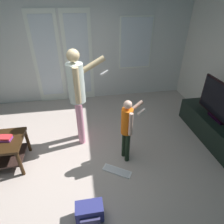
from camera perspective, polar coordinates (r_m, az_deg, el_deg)
name	(u,v)px	position (r m, az deg, el deg)	size (l,w,h in m)	color
ground_plane	(70,167)	(3.14, -12.45, -15.97)	(5.86, 4.73, 0.02)	#B3A29A
wall_back_with_doors	(66,41)	(4.54, -13.64, 20.03)	(5.86, 0.09, 2.89)	silver
tv_stand	(212,129)	(3.90, 27.91, -4.43)	(0.43, 1.59, 0.41)	black
flat_screen_tv	(221,103)	(3.64, 29.95, 2.43)	(0.08, 1.03, 0.65)	black
person_adult	(78,91)	(3.06, -10.26, 6.28)	(0.68, 0.49, 1.63)	pink
person_child	(127,126)	(2.80, 4.63, -4.17)	(0.43, 0.36, 1.06)	black
backpack	(90,212)	(2.53, -6.74, -27.74)	(0.32, 0.22, 0.22)	navy
loose_keyboard	(117,171)	(3.00, 1.50, -17.26)	(0.44, 0.35, 0.02)	white
book_stack	(4,138)	(3.19, -29.63, -6.93)	(0.22, 0.16, 0.06)	#7D3383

